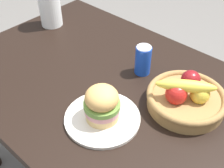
# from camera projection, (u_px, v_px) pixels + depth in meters

# --- Properties ---
(dining_table) EXTENTS (1.40, 0.90, 0.75)m
(dining_table) POSITION_uv_depth(u_px,v_px,m) (113.00, 103.00, 1.24)
(dining_table) COLOR black
(dining_table) RESTS_ON ground_plane
(plate) EXTENTS (0.27, 0.27, 0.01)m
(plate) POSITION_uv_depth(u_px,v_px,m) (102.00, 118.00, 1.03)
(plate) COLOR silver
(plate) RESTS_ON dining_table
(sandwich) EXTENTS (0.13, 0.13, 0.13)m
(sandwich) POSITION_uv_depth(u_px,v_px,m) (102.00, 104.00, 0.98)
(sandwich) COLOR #E5BC75
(sandwich) RESTS_ON plate
(soda_can) EXTENTS (0.07, 0.07, 0.13)m
(soda_can) POSITION_uv_depth(u_px,v_px,m) (143.00, 60.00, 1.19)
(soda_can) COLOR blue
(soda_can) RESTS_ON dining_table
(fruit_basket) EXTENTS (0.29, 0.29, 0.14)m
(fruit_basket) POSITION_uv_depth(u_px,v_px,m) (186.00, 97.00, 1.05)
(fruit_basket) COLOR #9E7542
(fruit_basket) RESTS_ON dining_table
(paper_towel_roll) EXTENTS (0.11, 0.11, 0.24)m
(paper_towel_roll) POSITION_uv_depth(u_px,v_px,m) (49.00, 3.00, 1.47)
(paper_towel_roll) COLOR white
(paper_towel_roll) RESTS_ON dining_table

